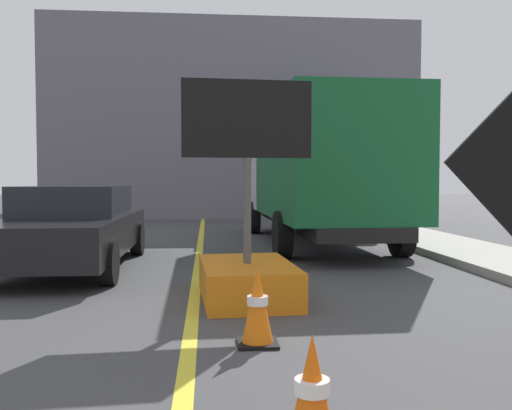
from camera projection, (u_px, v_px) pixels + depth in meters
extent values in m
cube|color=yellow|center=(187.00, 365.00, 4.31)|extent=(0.14, 36.00, 0.01)
cube|color=orange|center=(247.00, 281.00, 6.72)|extent=(1.21, 1.87, 0.45)
cylinder|color=#4C4C4C|center=(247.00, 211.00, 6.68)|extent=(0.10, 0.10, 1.30)
cube|color=black|center=(247.00, 119.00, 6.63)|extent=(1.60, 0.18, 0.95)
sphere|color=yellow|center=(290.00, 120.00, 6.76)|extent=(0.09, 0.09, 0.09)
sphere|color=yellow|center=(266.00, 120.00, 6.71)|extent=(0.09, 0.09, 0.09)
sphere|color=yellow|center=(242.00, 119.00, 6.67)|extent=(0.09, 0.09, 0.09)
sphere|color=yellow|center=(218.00, 119.00, 6.62)|extent=(0.09, 0.09, 0.09)
sphere|color=yellow|center=(204.00, 104.00, 6.59)|extent=(0.09, 0.09, 0.09)
sphere|color=yellow|center=(204.00, 133.00, 6.61)|extent=(0.09, 0.09, 0.09)
cube|color=black|center=(316.00, 219.00, 12.61)|extent=(1.86, 7.80, 0.25)
cube|color=silver|center=(294.00, 174.00, 15.33)|extent=(2.46, 2.23, 1.90)
cube|color=#14592D|center=(328.00, 160.00, 11.36)|extent=(2.53, 5.33, 2.43)
cylinder|color=black|center=(254.00, 217.00, 15.10)|extent=(0.30, 0.91, 0.90)
cylinder|color=black|center=(335.00, 217.00, 15.36)|extent=(0.30, 0.91, 0.90)
cylinder|color=black|center=(282.00, 235.00, 10.17)|extent=(0.30, 0.91, 0.90)
cylinder|color=black|center=(401.00, 234.00, 10.43)|extent=(0.30, 0.91, 0.90)
cube|color=black|center=(72.00, 234.00, 9.05)|extent=(1.84, 4.76, 0.60)
cube|color=black|center=(75.00, 201.00, 9.26)|extent=(1.62, 2.14, 0.50)
cylinder|color=black|center=(108.00, 262.00, 7.58)|extent=(0.22, 0.66, 0.66)
cylinder|color=black|center=(137.00, 238.00, 10.70)|extent=(0.22, 0.66, 0.66)
cylinder|color=black|center=(46.00, 239.00, 10.55)|extent=(0.22, 0.66, 0.66)
cylinder|color=gray|center=(354.00, 151.00, 18.91)|extent=(0.18, 0.18, 5.00)
cube|color=#0F6033|center=(315.00, 103.00, 18.68)|extent=(2.60, 0.13, 1.30)
cube|color=white|center=(315.00, 103.00, 18.71)|extent=(1.82, 0.06, 0.18)
cube|color=slate|center=(229.00, 130.00, 25.44)|extent=(14.60, 9.80, 7.73)
cone|color=#EA5B0C|center=(312.00, 392.00, 2.87)|extent=(0.28, 0.28, 0.63)
cylinder|color=white|center=(312.00, 386.00, 2.87)|extent=(0.19, 0.19, 0.08)
cube|color=black|center=(257.00, 343.00, 4.85)|extent=(0.36, 0.36, 0.03)
cone|color=orange|center=(257.00, 304.00, 4.83)|extent=(0.28, 0.28, 0.67)
cylinder|color=white|center=(257.00, 300.00, 4.83)|extent=(0.19, 0.19, 0.08)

